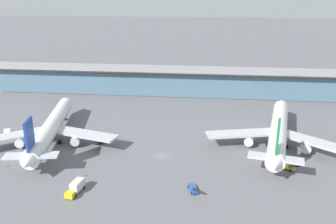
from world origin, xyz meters
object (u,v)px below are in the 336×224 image
object	(u,v)px
service_truck_mid_apron_yellow	(76,187)
safety_cone_charlie	(7,165)
service_truck_near_nose_red	(103,140)
safety_cone_bravo	(7,165)
safety_cone_alpha	(56,171)
airliner_left_stand	(50,128)
service_truck_by_tail_blue	(193,189)
service_truck_under_wing_yellow	(7,133)
service_truck_on_taxiway_yellow	(288,167)
airliner_centre_stand	(278,131)
safety_cone_delta	(85,175)

from	to	relation	value
service_truck_mid_apron_yellow	safety_cone_charlie	xyz separation A→B (m)	(-27.21, 12.39, -1.37)
service_truck_near_nose_red	safety_cone_bravo	size ratio (longest dim) A/B	9.32
service_truck_near_nose_red	safety_cone_alpha	world-z (taller)	service_truck_near_nose_red
airliner_left_stand	service_truck_by_tail_blue	bearing A→B (deg)	-27.72
service_truck_under_wing_yellow	safety_cone_bravo	xyz separation A→B (m)	(12.01, -21.92, -1.37)
service_truck_on_taxiway_yellow	safety_cone_bravo	bearing A→B (deg)	-174.93
service_truck_mid_apron_yellow	service_truck_on_taxiway_yellow	distance (m)	63.82
service_truck_near_nose_red	service_truck_on_taxiway_yellow	world-z (taller)	same
service_truck_under_wing_yellow	service_truck_near_nose_red	bearing A→B (deg)	-0.31
safety_cone_charlie	service_truck_under_wing_yellow	bearing A→B (deg)	118.40
service_truck_near_nose_red	service_truck_by_tail_blue	size ratio (longest dim) A/B	0.95
airliner_centre_stand	safety_cone_charlie	distance (m)	91.51
service_truck_near_nose_red	service_truck_on_taxiway_yellow	size ratio (longest dim) A/B	1.08
safety_cone_bravo	service_truck_mid_apron_yellow	bearing A→B (deg)	-24.58
service_truck_mid_apron_yellow	service_truck_by_tail_blue	distance (m)	32.30
airliner_centre_stand	safety_cone_delta	xyz separation A→B (m)	(-61.16, -28.75, -5.13)
service_truck_near_nose_red	safety_cone_delta	size ratio (longest dim) A/B	9.32
airliner_centre_stand	safety_cone_bravo	bearing A→B (deg)	-163.59
service_truck_mid_apron_yellow	safety_cone_delta	size ratio (longest dim) A/B	10.81
airliner_left_stand	service_truck_on_taxiway_yellow	world-z (taller)	airliner_left_stand
safety_cone_charlie	safety_cone_delta	world-z (taller)	same
safety_cone_charlie	safety_cone_delta	distance (m)	26.68
airliner_left_stand	service_truck_by_tail_blue	distance (m)	59.79
airliner_left_stand	service_truck_mid_apron_yellow	size ratio (longest dim) A/B	8.55
service_truck_on_taxiway_yellow	safety_cone_charlie	world-z (taller)	service_truck_on_taxiway_yellow
safety_cone_alpha	service_truck_by_tail_blue	bearing A→B (deg)	-8.66
safety_cone_charlie	service_truck_by_tail_blue	bearing A→B (deg)	-7.94
airliner_centre_stand	service_truck_mid_apron_yellow	bearing A→B (deg)	-147.76
service_truck_near_nose_red	service_truck_under_wing_yellow	size ratio (longest dim) A/B	0.87
service_truck_on_taxiway_yellow	safety_cone_bravo	distance (m)	87.94
service_truck_near_nose_red	safety_cone_bravo	bearing A→B (deg)	-138.94
service_truck_on_taxiway_yellow	safety_cone_delta	world-z (taller)	service_truck_on_taxiway_yellow
service_truck_by_tail_blue	safety_cone_alpha	bearing A→B (deg)	171.34
service_truck_on_taxiway_yellow	safety_cone_bravo	world-z (taller)	service_truck_on_taxiway_yellow
safety_cone_charlie	safety_cone_delta	xyz separation A→B (m)	(26.51, -3.00, 0.00)
safety_cone_bravo	safety_cone_alpha	bearing A→B (deg)	-6.13
service_truck_on_taxiway_yellow	safety_cone_charlie	xyz separation A→B (m)	(-87.76, -7.76, -0.49)
airliner_left_stand	service_truck_by_tail_blue	xyz separation A→B (m)	(52.77, -27.73, -4.64)
airliner_centre_stand	service_truck_under_wing_yellow	xyz separation A→B (m)	(-99.51, -3.84, -3.76)
service_truck_by_tail_blue	safety_cone_charlie	xyz separation A→B (m)	(-59.23, 8.26, -0.49)
service_truck_by_tail_blue	service_truck_on_taxiway_yellow	bearing A→B (deg)	29.31
airliner_centre_stand	safety_cone_delta	distance (m)	67.77
safety_cone_alpha	safety_cone_bravo	xyz separation A→B (m)	(-16.70, 1.79, 0.00)
service_truck_by_tail_blue	safety_cone_delta	size ratio (longest dim) A/B	9.84
safety_cone_alpha	service_truck_under_wing_yellow	bearing A→B (deg)	140.45
airliner_left_stand	safety_cone_bravo	xyz separation A→B (m)	(-6.29, -19.48, -5.13)
safety_cone_bravo	airliner_centre_stand	bearing A→B (deg)	16.41
service_truck_by_tail_blue	service_truck_on_taxiway_yellow	size ratio (longest dim) A/B	1.14
airliner_centre_stand	service_truck_mid_apron_yellow	size ratio (longest dim) A/B	8.52
service_truck_mid_apron_yellow	safety_cone_charlie	size ratio (longest dim) A/B	10.81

